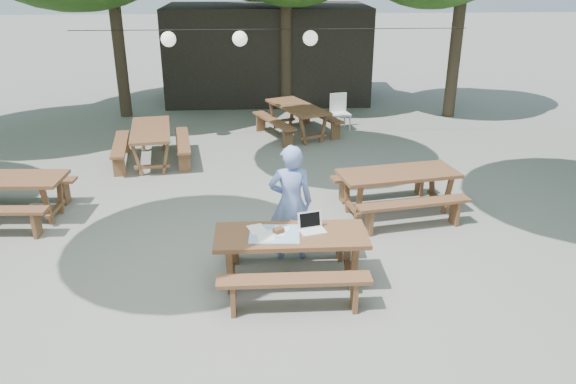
# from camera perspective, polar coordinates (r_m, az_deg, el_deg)

# --- Properties ---
(ground) EXTENTS (80.00, 80.00, 0.00)m
(ground) POSITION_cam_1_polar(r_m,az_deg,el_deg) (8.16, -3.91, -7.37)
(ground) COLOR slate
(ground) RESTS_ON ground
(pavilion) EXTENTS (6.00, 3.00, 2.80)m
(pavilion) POSITION_cam_1_polar(r_m,az_deg,el_deg) (17.77, -2.14, 13.96)
(pavilion) COLOR black
(pavilion) RESTS_ON ground
(main_picnic_table) EXTENTS (2.00, 1.58, 0.75)m
(main_picnic_table) POSITION_cam_1_polar(r_m,az_deg,el_deg) (7.51, 0.30, -6.73)
(main_picnic_table) COLOR brown
(main_picnic_table) RESTS_ON ground
(picnic_table_nw) EXTENTS (2.04, 1.67, 0.75)m
(picnic_table_nw) POSITION_cam_1_polar(r_m,az_deg,el_deg) (10.46, -26.78, -0.52)
(picnic_table_nw) COLOR brown
(picnic_table_nw) RESTS_ON ground
(picnic_table_ne) EXTENTS (2.16, 1.90, 0.75)m
(picnic_table_ne) POSITION_cam_1_polar(r_m,az_deg,el_deg) (9.76, 11.01, 0.03)
(picnic_table_ne) COLOR brown
(picnic_table_ne) RESTS_ON ground
(picnic_table_far_w) EXTENTS (1.85, 2.11, 0.75)m
(picnic_table_far_w) POSITION_cam_1_polar(r_m,az_deg,el_deg) (12.39, -13.66, 4.68)
(picnic_table_far_w) COLOR brown
(picnic_table_far_w) RESTS_ON ground
(picnic_table_far_e) EXTENTS (2.21, 2.38, 0.75)m
(picnic_table_far_e) POSITION_cam_1_polar(r_m,az_deg,el_deg) (13.96, 0.95, 7.32)
(picnic_table_far_e) COLOR brown
(picnic_table_far_e) RESTS_ON ground
(woman) EXTENTS (0.63, 0.41, 1.72)m
(woman) POSITION_cam_1_polar(r_m,az_deg,el_deg) (7.98, 0.28, -1.09)
(woman) COLOR #7E97E7
(woman) RESTS_ON ground
(plastic_chair) EXTENTS (0.53, 0.53, 0.90)m
(plastic_chair) POSITION_cam_1_polar(r_m,az_deg,el_deg) (14.58, 5.31, 7.36)
(plastic_chair) COLOR silver
(plastic_chair) RESTS_ON ground
(laptop) EXTENTS (0.39, 0.34, 0.24)m
(laptop) POSITION_cam_1_polar(r_m,az_deg,el_deg) (7.41, 2.39, -3.46)
(laptop) COLOR white
(laptop) RESTS_ON main_picnic_table
(tabletop_clutter) EXTENTS (0.71, 0.60, 0.08)m
(tabletop_clutter) POSITION_cam_1_polar(r_m,az_deg,el_deg) (7.33, -1.38, -4.19)
(tabletop_clutter) COLOR #3A88C8
(tabletop_clutter) RESTS_ON main_picnic_table
(paper_lanterns) EXTENTS (9.00, 0.34, 0.38)m
(paper_lanterns) POSITION_cam_1_polar(r_m,az_deg,el_deg) (13.18, -4.85, 15.28)
(paper_lanterns) COLOR black
(paper_lanterns) RESTS_ON ground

